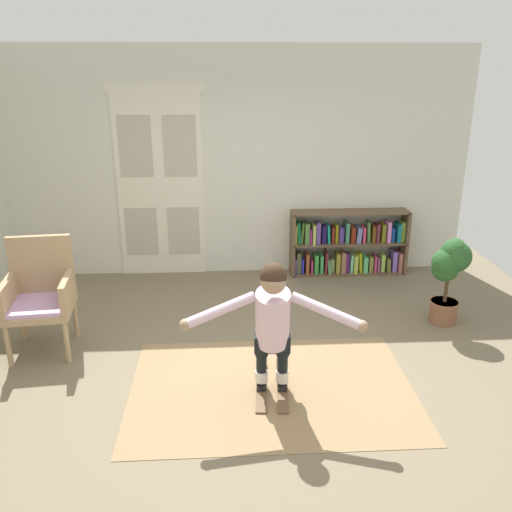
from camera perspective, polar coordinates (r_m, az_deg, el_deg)
The scene contains 9 objects.
ground_plane at distance 5.07m, azimuth -1.10°, elevation -12.07°, with size 7.20×7.20×0.00m, color #746750.
back_wall at distance 7.01m, azimuth -2.07°, elevation 9.72°, with size 6.00×0.10×2.90m, color silver.
double_door at distance 7.04m, azimuth -10.12°, elevation 7.65°, with size 1.22×0.05×2.45m.
rug at distance 4.83m, azimuth 1.67°, elevation -13.79°, with size 2.45×1.69×0.01m, color #927652.
bookshelf at distance 7.26m, azimuth 9.68°, elevation 1.04°, with size 1.54×0.30×0.85m.
wicker_chair at distance 5.60m, azimuth -21.86°, elevation -3.65°, with size 0.65×0.65×1.10m.
potted_plant at distance 5.96m, azimuth 19.80°, elevation -1.21°, with size 0.41×0.40×0.98m.
skis_pair at distance 4.84m, azimuth 1.67°, elevation -13.40°, with size 0.33×0.79×0.07m.
person_skier at distance 4.36m, azimuth 1.79°, elevation -6.57°, with size 1.43×0.61×1.17m.
Camera 1 is at (-0.16, -4.30, 2.68)m, focal length 37.82 mm.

